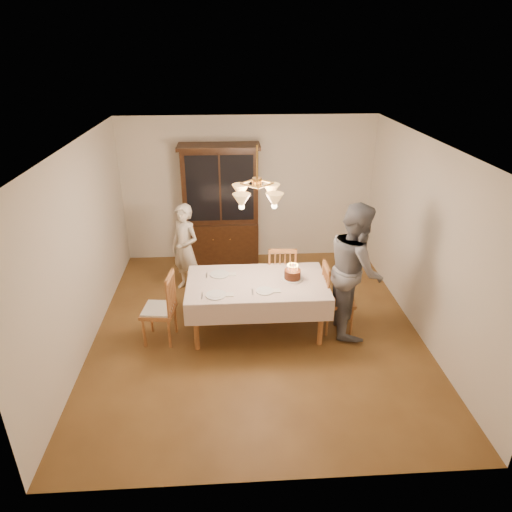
{
  "coord_description": "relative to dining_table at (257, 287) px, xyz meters",
  "views": [
    {
      "loc": [
        -0.35,
        -5.44,
        3.7
      ],
      "look_at": [
        0.0,
        0.2,
        1.05
      ],
      "focal_mm": 32.0,
      "sensor_mm": 36.0,
      "label": 1
    }
  ],
  "objects": [
    {
      "name": "chair_left_end",
      "position": [
        -1.32,
        -0.17,
        -0.23
      ],
      "size": [
        0.47,
        0.49,
        1.0
      ],
      "color": "#98592C",
      "rests_on": "ground"
    },
    {
      "name": "place_setting_near_right",
      "position": [
        0.1,
        -0.27,
        0.08
      ],
      "size": [
        0.37,
        0.23,
        0.02
      ],
      "color": "white",
      "rests_on": "dining_table"
    },
    {
      "name": "place_setting_near_left",
      "position": [
        -0.54,
        -0.34,
        0.08
      ],
      "size": [
        0.41,
        0.26,
        0.02
      ],
      "color": "white",
      "rests_on": "dining_table"
    },
    {
      "name": "chair_right_end",
      "position": [
        1.11,
        -0.04,
        -0.24
      ],
      "size": [
        0.42,
        0.44,
        1.0
      ],
      "color": "#98592C",
      "rests_on": "ground"
    },
    {
      "name": "room_shell",
      "position": [
        0.0,
        0.0,
        0.9
      ],
      "size": [
        5.0,
        5.0,
        5.0
      ],
      "color": "white",
      "rests_on": "ground"
    },
    {
      "name": "chandelier",
      "position": [
        -0.0,
        -0.0,
        1.29
      ],
      "size": [
        0.62,
        0.62,
        0.73
      ],
      "color": "#BF8C3F",
      "rests_on": "ground"
    },
    {
      "name": "elderly_woman",
      "position": [
        -1.06,
        1.22,
        0.05
      ],
      "size": [
        0.63,
        0.61,
        1.46
      ],
      "primitive_type": "imported",
      "rotation": [
        0.0,
        0.0,
        -0.72
      ],
      "color": "#EEE2C9",
      "rests_on": "ground"
    },
    {
      "name": "dining_table",
      "position": [
        0.0,
        0.0,
        0.0
      ],
      "size": [
        1.9,
        1.1,
        0.76
      ],
      "color": "#98592C",
      "rests_on": "ground"
    },
    {
      "name": "place_setting_far_left",
      "position": [
        -0.5,
        0.23,
        0.08
      ],
      "size": [
        0.41,
        0.27,
        0.02
      ],
      "color": "white",
      "rests_on": "dining_table"
    },
    {
      "name": "adult_in_grey",
      "position": [
        1.33,
        -0.04,
        0.25
      ],
      "size": [
        0.75,
        0.94,
        1.86
      ],
      "primitive_type": "imported",
      "rotation": [
        0.0,
        0.0,
        1.51
      ],
      "color": "slate",
      "rests_on": "ground"
    },
    {
      "name": "birthday_cake",
      "position": [
        0.49,
        0.05,
        0.14
      ],
      "size": [
        0.3,
        0.3,
        0.22
      ],
      "color": "white",
      "rests_on": "dining_table"
    },
    {
      "name": "ground",
      "position": [
        0.0,
        0.0,
        -0.68
      ],
      "size": [
        5.0,
        5.0,
        0.0
      ],
      "primitive_type": "plane",
      "color": "brown",
      "rests_on": "ground"
    },
    {
      "name": "china_hutch",
      "position": [
        -0.5,
        2.25,
        0.36
      ],
      "size": [
        1.38,
        0.54,
        2.16
      ],
      "color": "black",
      "rests_on": "ground"
    },
    {
      "name": "chair_far_side",
      "position": [
        0.42,
        0.69,
        -0.24
      ],
      "size": [
        0.46,
        0.44,
        1.0
      ],
      "color": "#98592C",
      "rests_on": "ground"
    }
  ]
}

